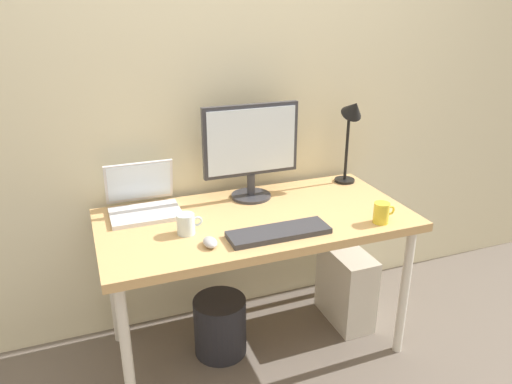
% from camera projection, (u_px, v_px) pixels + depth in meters
% --- Properties ---
extents(ground_plane, '(6.00, 6.00, 0.00)m').
position_uv_depth(ground_plane, '(256.00, 344.00, 2.53)').
color(ground_plane, '#665B51').
extents(back_wall, '(4.40, 0.04, 2.60)m').
position_uv_depth(back_wall, '(226.00, 78.00, 2.40)').
color(back_wall, beige).
rests_on(back_wall, ground_plane).
extents(desk, '(1.43, 0.71, 0.73)m').
position_uv_depth(desk, '(256.00, 228.00, 2.28)').
color(desk, tan).
rests_on(desk, ground_plane).
extents(monitor, '(0.48, 0.20, 0.47)m').
position_uv_depth(monitor, '(251.00, 147.00, 2.37)').
color(monitor, '#333338').
rests_on(monitor, desk).
extents(laptop, '(0.32, 0.28, 0.22)m').
position_uv_depth(laptop, '(143.00, 200.00, 2.29)').
color(laptop, silver).
rests_on(laptop, desk).
extents(desk_lamp, '(0.11, 0.16, 0.48)m').
position_uv_depth(desk_lamp, '(352.00, 122.00, 2.52)').
color(desk_lamp, black).
rests_on(desk_lamp, desk).
extents(keyboard, '(0.44, 0.14, 0.02)m').
position_uv_depth(keyboard, '(279.00, 232.00, 2.07)').
color(keyboard, '#333338').
rests_on(keyboard, desk).
extents(mouse, '(0.06, 0.09, 0.03)m').
position_uv_depth(mouse, '(210.00, 242.00, 1.98)').
color(mouse, '#B2B2B7').
rests_on(mouse, desk).
extents(coffee_mug, '(0.11, 0.07, 0.09)m').
position_uv_depth(coffee_mug, '(382.00, 213.00, 2.17)').
color(coffee_mug, yellow).
rests_on(coffee_mug, desk).
extents(glass_cup, '(0.11, 0.08, 0.09)m').
position_uv_depth(glass_cup, '(186.00, 224.00, 2.07)').
color(glass_cup, silver).
rests_on(glass_cup, desk).
extents(computer_tower, '(0.18, 0.36, 0.42)m').
position_uv_depth(computer_tower, '(346.00, 286.00, 2.65)').
color(computer_tower, silver).
rests_on(computer_tower, ground_plane).
extents(wastebasket, '(0.26, 0.26, 0.30)m').
position_uv_depth(wastebasket, '(220.00, 326.00, 2.43)').
color(wastebasket, '#232328').
rests_on(wastebasket, ground_plane).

